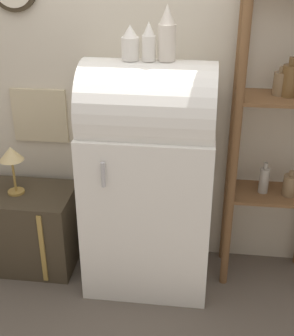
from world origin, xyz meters
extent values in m
plane|color=#60564C|center=(0.00, 0.00, 0.00)|extent=(12.00, 12.00, 0.00)
cube|color=beige|center=(0.00, 0.58, 1.35)|extent=(7.00, 0.05, 2.70)
cube|color=#C6B793|center=(-0.77, 0.54, 1.02)|extent=(0.37, 0.02, 0.37)
cube|color=white|center=(0.00, 0.25, 0.55)|extent=(0.78, 0.60, 1.09)
cylinder|color=white|center=(0.00, 0.25, 1.19)|extent=(0.76, 0.57, 0.57)
cylinder|color=#B7B7BC|center=(-0.21, -0.07, 0.92)|extent=(0.02, 0.02, 0.15)
cube|color=#423828|center=(-0.85, 0.29, 0.28)|extent=(0.65, 0.44, 0.56)
cube|color=#AD8942|center=(-0.67, 0.06, 0.28)|extent=(0.03, 0.01, 0.50)
cylinder|color=brown|center=(0.51, 0.23, 0.95)|extent=(0.05, 0.05, 1.90)
cylinder|color=brown|center=(0.51, 0.51, 0.95)|extent=(0.05, 0.05, 1.90)
cube|color=brown|center=(0.77, 0.37, 0.62)|extent=(0.55, 0.31, 0.02)
cube|color=brown|center=(0.77, 0.37, 1.25)|extent=(0.55, 0.31, 0.02)
cylinder|color=brown|center=(0.79, 0.38, 1.35)|extent=(0.10, 0.10, 0.18)
cylinder|color=brown|center=(0.79, 0.38, 1.47)|extent=(0.04, 0.04, 0.05)
cylinder|color=#7F6647|center=(0.88, 0.35, 0.70)|extent=(0.09, 0.09, 0.13)
cylinder|color=#7F6647|center=(0.88, 0.35, 0.78)|extent=(0.04, 0.04, 0.03)
cylinder|color=#9E998E|center=(0.72, 0.37, 0.71)|extent=(0.06, 0.06, 0.16)
cylinder|color=#9E998E|center=(0.72, 0.37, 0.82)|extent=(0.02, 0.02, 0.04)
cylinder|color=#7F6647|center=(0.75, 0.40, 1.33)|extent=(0.09, 0.09, 0.13)
cylinder|color=#7F6647|center=(0.75, 0.40, 1.41)|extent=(0.03, 0.03, 0.03)
cylinder|color=white|center=(-0.10, 0.25, 1.54)|extent=(0.10, 0.10, 0.12)
cone|color=white|center=(-0.10, 0.25, 1.64)|extent=(0.08, 0.08, 0.07)
cylinder|color=white|center=(0.00, 0.24, 1.55)|extent=(0.07, 0.07, 0.14)
cone|color=white|center=(0.00, 0.24, 1.65)|extent=(0.06, 0.06, 0.07)
cylinder|color=silver|center=(0.10, 0.25, 1.58)|extent=(0.10, 0.10, 0.19)
cone|color=silver|center=(0.10, 0.25, 1.73)|extent=(0.08, 0.08, 0.10)
cylinder|color=#AD8942|center=(-0.89, 0.28, 0.57)|extent=(0.11, 0.11, 0.02)
cylinder|color=#AD8942|center=(-0.89, 0.28, 0.69)|extent=(0.02, 0.02, 0.23)
cone|color=#DBC184|center=(-0.89, 0.28, 0.85)|extent=(0.16, 0.16, 0.09)
camera|label=1|loc=(0.31, -2.30, 2.09)|focal=50.00mm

